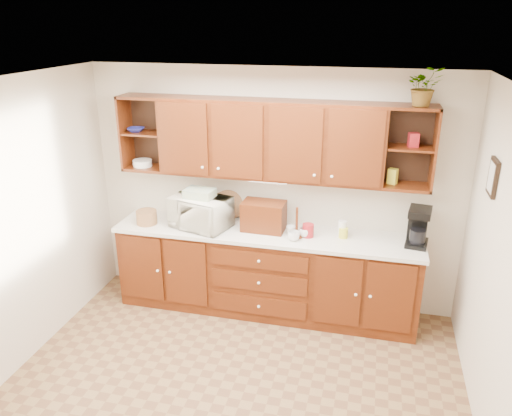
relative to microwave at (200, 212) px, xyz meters
The scene contains 26 objects.
floor 1.93m from the microwave, 63.31° to the right, with size 4.00×4.00×0.00m, color brown.
ceiling 2.17m from the microwave, 63.31° to the right, with size 4.00×4.00×0.00m, color white.
back_wall 0.81m from the microwave, 25.80° to the left, with size 4.00×4.00×0.00m, color beige.
left_wall 1.92m from the microwave, 132.55° to the right, with size 3.50×3.50×0.00m, color beige.
right_wall 3.06m from the microwave, 27.47° to the right, with size 3.50×3.50×0.00m, color beige.
base_cabinets 0.97m from the microwave, ahead, with size 3.20×0.60×0.90m, color #381406.
countertop 0.73m from the microwave, ahead, with size 3.24×0.64×0.04m, color white.
upper_cabinets 1.08m from the microwave, 14.18° to the left, with size 3.20×0.33×0.80m.
undercabinet_light 0.81m from the microwave, 10.18° to the left, with size 0.40×0.05×0.03m, color white.
framed_picture 2.83m from the microwave, 10.70° to the right, with size 0.03×0.24×0.30m, color black.
wicker_basket 0.61m from the microwave, behind, with size 0.22×0.22×0.15m, color #98683F.
microwave is the anchor object (origin of this frame).
towel_stack 0.21m from the microwave, ahead, with size 0.30×0.22×0.09m, color #D7CA65.
wine_bottle 0.34m from the microwave, 145.59° to the left, with size 0.07×0.07×0.31m, color black.
woven_tray 0.39m from the microwave, 51.90° to the left, with size 0.33×0.33×0.02m, color #98683F.
bread_box 0.68m from the microwave, ahead, with size 0.44×0.28×0.31m, color #381406.
mug_tree 1.05m from the microwave, ahead, with size 0.30×0.30×0.33m.
canister_red 1.16m from the microwave, ahead, with size 0.12×0.12×0.14m, color maroon.
canister_white 1.50m from the microwave, ahead, with size 0.08×0.08×0.17m, color white.
canister_yellow 1.52m from the microwave, ahead, with size 0.09×0.09×0.11m, color yellow.
coffee_maker 2.23m from the microwave, ahead, with size 0.24×0.30×0.39m.
bowl_stack 1.12m from the microwave, 167.72° to the left, with size 0.18×0.18×0.04m, color navy.
plate_stack 0.86m from the microwave, 166.82° to the left, with size 0.21×0.21×0.07m, color white.
pantry_box_yellow 2.01m from the microwave, ahead, with size 0.09×0.07×0.15m, color yellow.
pantry_box_red 2.27m from the microwave, ahead, with size 0.09×0.08×0.13m, color maroon.
potted_plant 2.53m from the microwave, ahead, with size 0.32×0.28×0.35m, color #999999.
Camera 1 is at (1.03, -3.25, 3.05)m, focal length 35.00 mm.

